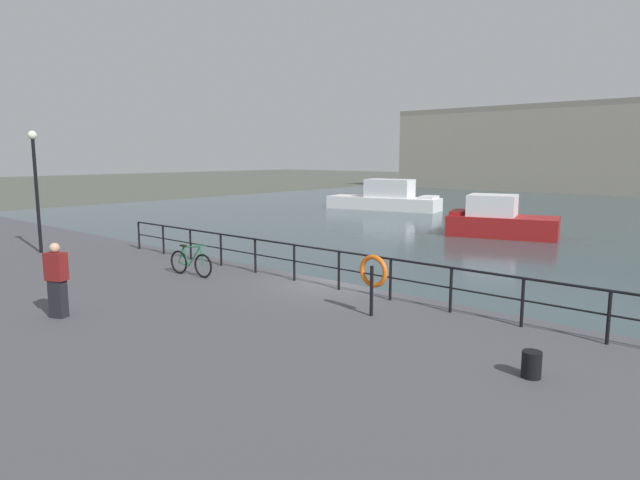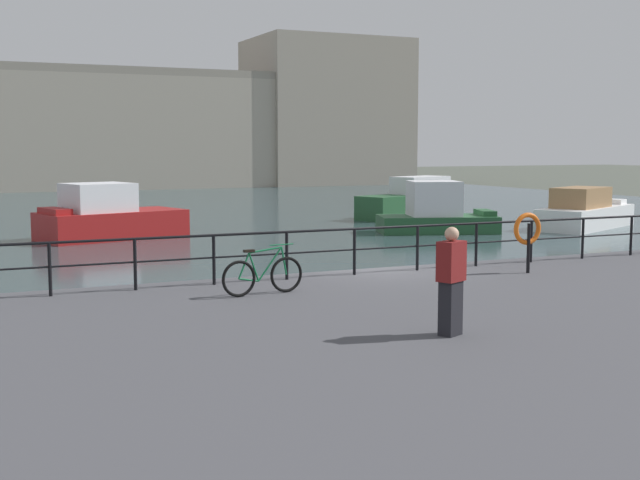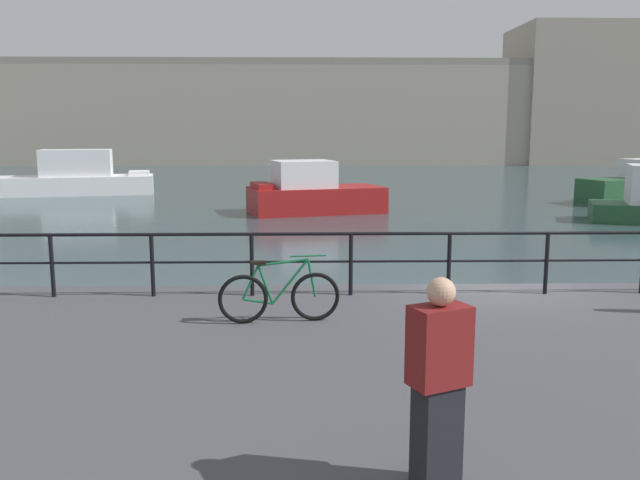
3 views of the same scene
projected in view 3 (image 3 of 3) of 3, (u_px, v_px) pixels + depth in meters
The scene contains 8 objects.
ground_plane at pixel (490, 337), 12.21m from camera, with size 240.00×240.00×0.00m, color #4C5147.
water_basin at pixel (358, 189), 41.99m from camera, with size 80.00×60.00×0.01m, color #33474C.
harbor_building at pixel (399, 111), 72.78m from camera, with size 70.39×11.19×14.73m.
moored_white_yacht at pixel (71, 178), 38.34m from camera, with size 9.95×4.60×2.59m.
moored_red_daysailer at pixel (312, 193), 30.04m from camera, with size 6.48×4.26×2.37m.
quay_railing at pixel (547, 251), 11.20m from camera, with size 20.02×0.07×1.08m.
parked_bicycle at pixel (279, 296), 9.60m from camera, with size 1.77×0.26×0.98m.
standing_person at pixel (438, 383), 5.07m from camera, with size 0.52×0.44×1.69m.
Camera 3 is at (-3.42, -11.67, 3.79)m, focal length 37.24 mm.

